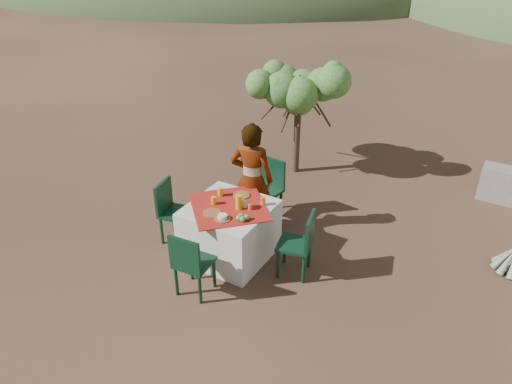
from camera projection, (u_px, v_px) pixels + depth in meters
ground at (249, 261)px, 6.63m from camera, size 160.00×160.00×0.00m
table at (230, 231)px, 6.57m from camera, size 1.30×1.30×0.76m
chair_far at (268, 186)px, 7.35m from camera, size 0.47×0.47×0.92m
chair_near at (191, 262)px, 5.83m from camera, size 0.44×0.44×0.88m
chair_left at (172, 209)px, 6.84m from camera, size 0.47×0.47×0.89m
chair_right at (301, 242)px, 6.17m from camera, size 0.49×0.49×0.88m
person at (252, 179)px, 6.86m from camera, size 0.68×0.53×1.66m
shrub_tree at (303, 95)px, 8.18m from camera, size 1.50×1.48×1.77m
plate_far at (241, 195)px, 6.61m from camera, size 0.23×0.23×0.01m
plate_near at (212, 213)px, 6.23m from camera, size 0.24×0.24×0.01m
glass_far at (220, 192)px, 6.59m from camera, size 0.07×0.07×0.12m
glass_near at (214, 200)px, 6.41m from camera, size 0.06×0.06×0.10m
juice_pitcher at (239, 202)px, 6.29m from camera, size 0.09×0.09×0.19m
bowl_plate at (222, 218)px, 6.13m from camera, size 0.21×0.21×0.01m
white_bowl at (222, 216)px, 6.11m from camera, size 0.12×0.12×0.04m
jar_left at (250, 206)px, 6.30m from camera, size 0.05×0.05×0.08m
jar_right at (263, 201)px, 6.40m from camera, size 0.06×0.06×0.10m
napkin_holder at (244, 204)px, 6.34m from camera, size 0.08×0.06×0.10m
fruit_cluster at (242, 217)px, 6.09m from camera, size 0.14×0.13×0.07m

